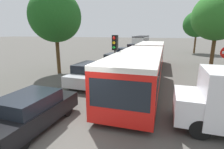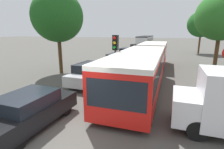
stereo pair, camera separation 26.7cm
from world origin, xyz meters
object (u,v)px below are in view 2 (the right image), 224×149
(queued_car_silver, at_px, (91,73))
(tree_right_mid, at_px, (223,18))
(queued_car_black, at_px, (30,110))
(traffic_light, at_px, (115,50))
(articulated_bus, at_px, (147,61))
(tree_left_mid, at_px, (57,17))
(city_bus_rear, at_px, (145,40))
(queued_car_blue, at_px, (127,53))
(tree_right_far, at_px, (202,25))
(queued_car_tan, at_px, (116,60))
(queued_car_red, at_px, (137,48))

(queued_car_silver, xyz_separation_m, tree_right_mid, (9.89, 8.89, 4.12))
(queued_car_black, height_order, traffic_light, traffic_light)
(articulated_bus, distance_m, traffic_light, 3.86)
(articulated_bus, distance_m, queued_car_silver, 4.46)
(tree_left_mid, bearing_deg, city_bus_rear, 82.87)
(city_bus_rear, distance_m, queued_car_blue, 20.65)
(queued_car_black, relative_size, tree_right_far, 0.59)
(articulated_bus, xyz_separation_m, queued_car_blue, (-3.67, 10.02, -0.69))
(queued_car_tan, distance_m, tree_right_mid, 10.97)
(articulated_bus, relative_size, traffic_light, 4.86)
(queued_car_black, distance_m, queued_car_tan, 12.51)
(queued_car_silver, bearing_deg, articulated_bus, -49.58)
(articulated_bus, height_order, queued_car_blue, articulated_bus)
(articulated_bus, bearing_deg, tree_left_mid, -85.82)
(queued_car_red, bearing_deg, traffic_light, -171.20)
(queued_car_blue, relative_size, tree_right_mid, 0.57)
(queued_car_red, xyz_separation_m, tree_left_mid, (-4.11, -16.62, 4.02))
(city_bus_rear, height_order, queued_car_silver, city_bus_rear)
(queued_car_blue, xyz_separation_m, traffic_light, (2.08, -13.36, 1.78))
(queued_car_blue, bearing_deg, queued_car_tan, -174.78)
(queued_car_red, bearing_deg, city_bus_rear, 4.68)
(queued_car_black, bearing_deg, tree_right_mid, -29.78)
(queued_car_blue, height_order, tree_right_far, tree_right_far)
(queued_car_silver, xyz_separation_m, queued_car_tan, (0.03, 6.55, -0.06))
(city_bus_rear, xyz_separation_m, tree_right_mid, (9.91, -24.40, 3.44))
(traffic_light, bearing_deg, queued_car_black, -8.30)
(traffic_light, bearing_deg, tree_right_mid, 151.96)
(tree_right_mid, bearing_deg, city_bus_rear, 112.11)
(traffic_light, bearing_deg, queued_car_tan, -153.57)
(queued_car_silver, relative_size, tree_right_far, 0.64)
(queued_car_black, xyz_separation_m, traffic_light, (1.90, 5.25, 1.81))
(queued_car_silver, bearing_deg, tree_left_mid, 63.32)
(city_bus_rear, height_order, queued_car_blue, city_bus_rear)
(tree_left_mid, bearing_deg, queued_car_silver, -30.42)
(queued_car_black, height_order, tree_right_mid, tree_right_mid)
(articulated_bus, bearing_deg, queued_car_blue, -158.37)
(queued_car_silver, distance_m, queued_car_tan, 6.55)
(queued_car_black, relative_size, tree_right_mid, 0.55)
(queued_car_tan, distance_m, queued_car_blue, 6.11)
(articulated_bus, relative_size, tree_right_mid, 2.27)
(queued_car_silver, xyz_separation_m, queued_car_red, (0.22, 18.91, 0.02))
(articulated_bus, relative_size, queued_car_black, 4.10)
(city_bus_rear, distance_m, tree_right_mid, 26.56)
(queued_car_blue, relative_size, tree_left_mid, 0.61)
(city_bus_rear, bearing_deg, queued_car_black, -177.64)
(articulated_bus, height_order, city_bus_rear, city_bus_rear)
(tree_left_mid, distance_m, tree_right_mid, 15.29)
(articulated_bus, relative_size, tree_left_mid, 2.39)
(articulated_bus, distance_m, tree_right_mid, 9.56)
(queued_car_black, distance_m, queued_car_red, 24.87)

